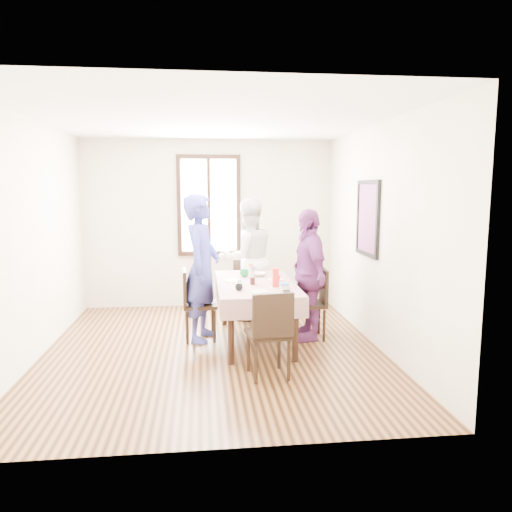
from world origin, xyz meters
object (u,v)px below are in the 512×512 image
at_px(chair_near, 268,333).
at_px(person_right, 308,274).
at_px(chair_left, 200,305).
at_px(chair_far, 247,287).
at_px(chair_right, 309,304).
at_px(person_left, 201,268).
at_px(dining_table, 256,312).
at_px(person_far, 247,259).

bearing_deg(chair_near, person_right, 53.27).
height_order(chair_left, chair_far, same).
xyz_separation_m(chair_right, person_right, (-0.02, 0.00, 0.38)).
bearing_deg(person_right, person_left, -100.71).
distance_m(chair_right, person_left, 1.46).
height_order(chair_far, person_right, person_right).
relative_size(chair_right, person_left, 0.49).
height_order(dining_table, person_left, person_left).
xyz_separation_m(chair_far, chair_near, (0.00, -2.31, 0.00)).
distance_m(chair_near, person_left, 1.55).
bearing_deg(person_left, chair_left, 105.74).
bearing_deg(chair_left, person_right, 82.95).
height_order(chair_far, person_left, person_left).
distance_m(chair_right, person_right, 0.38).
bearing_deg(chair_left, chair_right, 83.00).
relative_size(dining_table, chair_far, 1.84).
bearing_deg(chair_left, chair_far, 142.32).
xyz_separation_m(chair_right, chair_near, (-0.70, -1.21, 0.00)).
distance_m(dining_table, person_right, 0.82).
xyz_separation_m(person_left, person_far, (0.68, 0.97, -0.04)).
bearing_deg(person_far, person_right, 105.51).
bearing_deg(person_far, chair_right, 106.21).
distance_m(chair_far, person_far, 0.43).
bearing_deg(chair_right, person_left, 88.66).
distance_m(person_left, person_far, 1.19).
relative_size(chair_near, person_far, 0.51).
height_order(chair_near, person_left, person_left).
bearing_deg(chair_right, chair_far, 35.36).
relative_size(chair_far, chair_near, 1.00).
xyz_separation_m(dining_table, chair_near, (0.00, -1.15, 0.08)).
bearing_deg(chair_near, chair_left, 110.65).
xyz_separation_m(chair_left, chair_near, (0.70, -1.31, 0.00)).
distance_m(chair_far, person_right, 1.35).
bearing_deg(chair_right, chair_near, 152.99).
relative_size(chair_near, person_left, 0.49).
distance_m(dining_table, chair_far, 1.16).
height_order(chair_left, person_right, person_right).
bearing_deg(chair_far, person_far, 95.44).
bearing_deg(chair_right, chair_left, 88.72).
distance_m(dining_table, person_far, 1.24).
bearing_deg(person_far, person_left, 38.54).
bearing_deg(chair_far, chair_near, 95.44).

